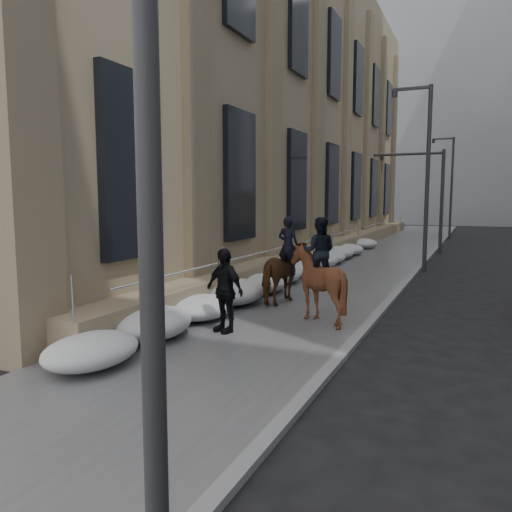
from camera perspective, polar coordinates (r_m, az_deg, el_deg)
The scene contains 13 objects.
ground at distance 10.72m, azimuth -5.15°, elevation -10.84°, with size 140.00×140.00×0.00m, color black.
sidewalk at distance 19.81m, azimuth 9.12°, elevation -2.62°, with size 5.00×80.00×0.12m, color #4E4E50.
curb at distance 19.32m, azimuth 16.66°, elevation -3.05°, with size 0.24×80.00×0.12m, color slate.
limestone_building at distance 31.17m, azimuth 4.63°, elevation 17.12°, with size 6.10×44.00×18.00m.
bg_building_mid at distance 69.75m, azimuth 23.81°, elevation 14.97°, with size 30.00×12.00×28.00m, color slate.
bg_building_far at distance 81.94m, azimuth 16.60°, elevation 11.10°, with size 24.00×12.00×20.00m, color gray.
streetlight_mid at distance 23.06m, azimuth 18.65°, elevation 9.68°, with size 1.71×0.24×8.00m.
streetlight_far at distance 42.99m, azimuth 21.26°, elevation 8.00°, with size 1.71×0.24×8.00m.
traffic_signal at distance 31.06m, azimuth 18.82°, elevation 7.73°, with size 4.10×0.22×6.00m.
snow_bank at distance 18.40m, azimuth 3.33°, elevation -1.96°, with size 1.70×18.10×0.76m.
mounted_horse_left at distance 14.71m, azimuth 3.44°, elevation -1.64°, with size 1.06×2.16×2.56m.
mounted_horse_right at distance 12.68m, azimuth 7.05°, elevation -2.55°, with size 1.89×2.03×2.62m.
pedestrian at distance 11.56m, azimuth -3.64°, elevation -3.93°, with size 1.15×0.48×1.96m, color black.
Camera 1 is at (5.02, -8.91, 3.21)m, focal length 35.00 mm.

